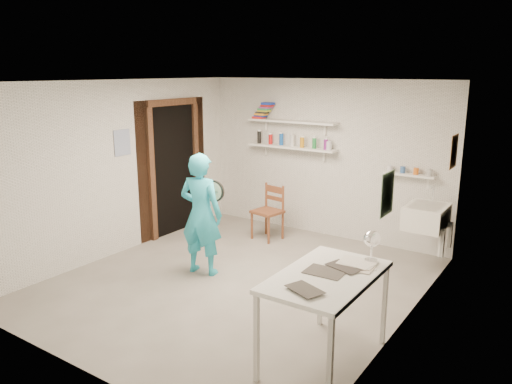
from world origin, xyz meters
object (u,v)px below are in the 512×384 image
Objects in this scene: belfast_sink at (426,217)px; work_table at (325,318)px; man at (201,214)px; wall_clock at (214,191)px; desk_lamp at (372,239)px; wooden_chair at (267,212)px.

belfast_sink is 2.67m from work_table.
wall_clock is at bearing -110.71° from man.
man is at bearing -143.27° from belfast_sink.
desk_lamp is at bearing 67.58° from work_table.
belfast_sink is at bearing 92.49° from desk_lamp.
work_table is at bearing -39.39° from wooden_chair.
man reaches higher than belfast_sink.
desk_lamp is at bearing -87.51° from belfast_sink.
man is 5.56× the size of wall_clock.
man is at bearing 156.70° from work_table.
wall_clock is at bearing -146.44° from belfast_sink.
wooden_chair is at bearing -176.23° from belfast_sink.
wooden_chair is 0.70× the size of work_table.
man reaches higher than desk_lamp.
man is 10.02× the size of desk_lamp.
wall_clock is 0.32× the size of wooden_chair.
work_table is (-0.11, -2.66, -0.29)m from belfast_sink.
desk_lamp is (0.20, 0.49, 0.63)m from work_table.
man is 0.34m from wall_clock.
man is 1.80× the size of wooden_chair.
belfast_sink is at bearing 13.01° from wooden_chair.
wall_clock is at bearing -78.31° from wooden_chair.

